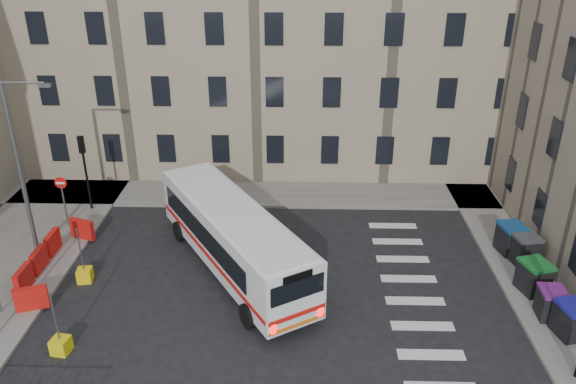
{
  "coord_description": "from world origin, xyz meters",
  "views": [
    {
      "loc": [
        -0.73,
        -20.19,
        13.86
      ],
      "look_at": [
        -1.31,
        2.78,
        3.0
      ],
      "focal_mm": 35.0,
      "sensor_mm": 36.0,
      "label": 1
    }
  ],
  "objects_px": {
    "wheelie_bin_b": "(551,303)",
    "bollard_yellow": "(85,275)",
    "wheelie_bin_d": "(524,248)",
    "bus": "(233,236)",
    "streetlamp": "(20,169)",
    "wheelie_bin_e": "(511,238)",
    "bollard_chevron": "(61,345)",
    "wheelie_bin_c": "(534,277)",
    "wheelie_bin_a": "(571,320)"
  },
  "relations": [
    {
      "from": "wheelie_bin_c",
      "to": "bollard_chevron",
      "type": "bearing_deg",
      "value": 176.32
    },
    {
      "from": "streetlamp",
      "to": "wheelie_bin_c",
      "type": "xyz_separation_m",
      "value": [
        21.92,
        -2.54,
        -3.51
      ]
    },
    {
      "from": "wheelie_bin_b",
      "to": "streetlamp",
      "type": "bearing_deg",
      "value": 173.34
    },
    {
      "from": "wheelie_bin_b",
      "to": "wheelie_bin_e",
      "type": "bearing_deg",
      "value": 93.45
    },
    {
      "from": "wheelie_bin_d",
      "to": "bollard_chevron",
      "type": "height_order",
      "value": "wheelie_bin_d"
    },
    {
      "from": "bollard_yellow",
      "to": "bollard_chevron",
      "type": "xyz_separation_m",
      "value": [
        0.73,
        -4.47,
        0.0
      ]
    },
    {
      "from": "wheelie_bin_b",
      "to": "wheelie_bin_d",
      "type": "height_order",
      "value": "wheelie_bin_d"
    },
    {
      "from": "wheelie_bin_c",
      "to": "bollard_chevron",
      "type": "relative_size",
      "value": 2.45
    },
    {
      "from": "bus",
      "to": "wheelie_bin_b",
      "type": "xyz_separation_m",
      "value": [
        12.61,
        -3.23,
        -0.97
      ]
    },
    {
      "from": "bus",
      "to": "wheelie_bin_b",
      "type": "height_order",
      "value": "bus"
    },
    {
      "from": "bus",
      "to": "bollard_yellow",
      "type": "relative_size",
      "value": 17.75
    },
    {
      "from": "wheelie_bin_d",
      "to": "bollard_chevron",
      "type": "distance_m",
      "value": 19.63
    },
    {
      "from": "wheelie_bin_b",
      "to": "wheelie_bin_e",
      "type": "height_order",
      "value": "wheelie_bin_e"
    },
    {
      "from": "wheelie_bin_d",
      "to": "bollard_yellow",
      "type": "distance_m",
      "value": 19.39
    },
    {
      "from": "bus",
      "to": "streetlamp",
      "type": "bearing_deg",
      "value": 142.45
    },
    {
      "from": "streetlamp",
      "to": "wheelie_bin_a",
      "type": "bearing_deg",
      "value": -13.42
    },
    {
      "from": "bollard_yellow",
      "to": "bollard_chevron",
      "type": "distance_m",
      "value": 4.53
    },
    {
      "from": "bus",
      "to": "wheelie_bin_c",
      "type": "bearing_deg",
      "value": -38.19
    },
    {
      "from": "wheelie_bin_c",
      "to": "wheelie_bin_d",
      "type": "relative_size",
      "value": 1.04
    },
    {
      "from": "streetlamp",
      "to": "bollard_yellow",
      "type": "relative_size",
      "value": 13.57
    },
    {
      "from": "streetlamp",
      "to": "wheelie_bin_c",
      "type": "relative_size",
      "value": 5.54
    },
    {
      "from": "bollard_yellow",
      "to": "bollard_chevron",
      "type": "height_order",
      "value": "same"
    },
    {
      "from": "wheelie_bin_b",
      "to": "bollard_yellow",
      "type": "xyz_separation_m",
      "value": [
        -18.95,
        2.13,
        -0.46
      ]
    },
    {
      "from": "wheelie_bin_d",
      "to": "bus",
      "type": "bearing_deg",
      "value": 172.04
    },
    {
      "from": "streetlamp",
      "to": "wheelie_bin_b",
      "type": "distance_m",
      "value": 22.64
    },
    {
      "from": "bollard_yellow",
      "to": "bus",
      "type": "bearing_deg",
      "value": 9.82
    },
    {
      "from": "wheelie_bin_b",
      "to": "bollard_yellow",
      "type": "relative_size",
      "value": 2.01
    },
    {
      "from": "bus",
      "to": "wheelie_bin_e",
      "type": "height_order",
      "value": "bus"
    },
    {
      "from": "wheelie_bin_d",
      "to": "wheelie_bin_b",
      "type": "bearing_deg",
      "value": -106.26
    },
    {
      "from": "wheelie_bin_b",
      "to": "wheelie_bin_c",
      "type": "distance_m",
      "value": 1.71
    },
    {
      "from": "wheelie_bin_d",
      "to": "bollard_yellow",
      "type": "relative_size",
      "value": 2.36
    },
    {
      "from": "wheelie_bin_b",
      "to": "wheelie_bin_d",
      "type": "bearing_deg",
      "value": 89.34
    },
    {
      "from": "wheelie_bin_a",
      "to": "wheelie_bin_c",
      "type": "xyz_separation_m",
      "value": [
        -0.35,
        2.78,
        0.03
      ]
    },
    {
      "from": "bollard_chevron",
      "to": "wheelie_bin_a",
      "type": "bearing_deg",
      "value": 3.94
    },
    {
      "from": "bollard_yellow",
      "to": "wheelie_bin_b",
      "type": "bearing_deg",
      "value": -6.41
    },
    {
      "from": "wheelie_bin_b",
      "to": "wheelie_bin_c",
      "type": "bearing_deg",
      "value": 95.14
    },
    {
      "from": "bollard_yellow",
      "to": "wheelie_bin_d",
      "type": "bearing_deg",
      "value": 5.5
    },
    {
      "from": "bus",
      "to": "wheelie_bin_e",
      "type": "distance_m",
      "value": 12.82
    },
    {
      "from": "bus",
      "to": "bollard_chevron",
      "type": "distance_m",
      "value": 8.03
    },
    {
      "from": "bus",
      "to": "wheelie_bin_e",
      "type": "bearing_deg",
      "value": -23.98
    },
    {
      "from": "streetlamp",
      "to": "bus",
      "type": "bearing_deg",
      "value": -6.24
    },
    {
      "from": "wheelie_bin_b",
      "to": "wheelie_bin_e",
      "type": "distance_m",
      "value": 4.86
    },
    {
      "from": "wheelie_bin_b",
      "to": "wheelie_bin_d",
      "type": "xyz_separation_m",
      "value": [
        0.34,
        3.99,
        0.08
      ]
    },
    {
      "from": "wheelie_bin_a",
      "to": "streetlamp",
      "type": "bearing_deg",
      "value": 153.82
    },
    {
      "from": "wheelie_bin_c",
      "to": "wheelie_bin_e",
      "type": "bearing_deg",
      "value": 72.01
    },
    {
      "from": "wheelie_bin_d",
      "to": "wheelie_bin_e",
      "type": "relative_size",
      "value": 1.01
    },
    {
      "from": "wheelie_bin_b",
      "to": "wheelie_bin_c",
      "type": "relative_size",
      "value": 0.82
    },
    {
      "from": "wheelie_bin_a",
      "to": "wheelie_bin_c",
      "type": "relative_size",
      "value": 0.93
    },
    {
      "from": "wheelie_bin_b",
      "to": "bollard_yellow",
      "type": "bearing_deg",
      "value": 177.87
    },
    {
      "from": "wheelie_bin_e",
      "to": "bollard_chevron",
      "type": "xyz_separation_m",
      "value": [
        -18.3,
        -7.2,
        -0.54
      ]
    }
  ]
}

